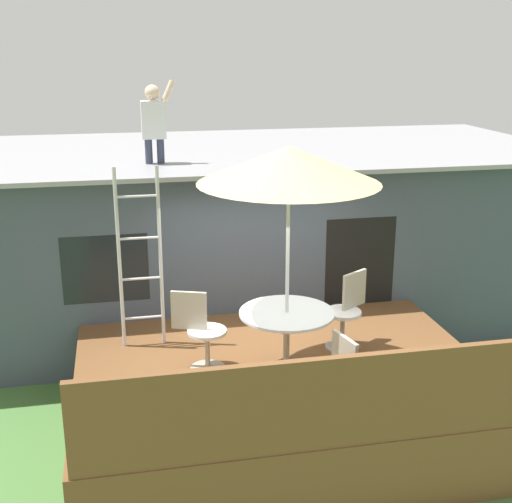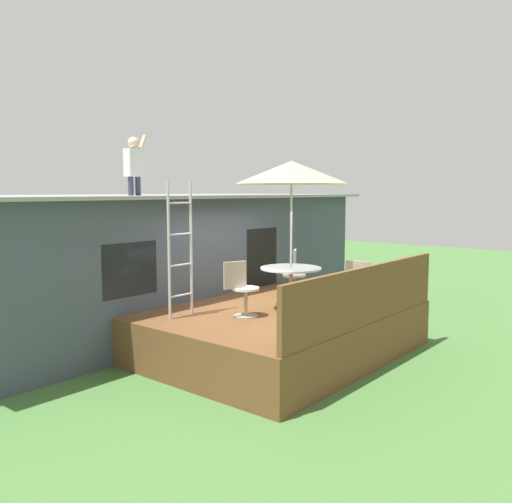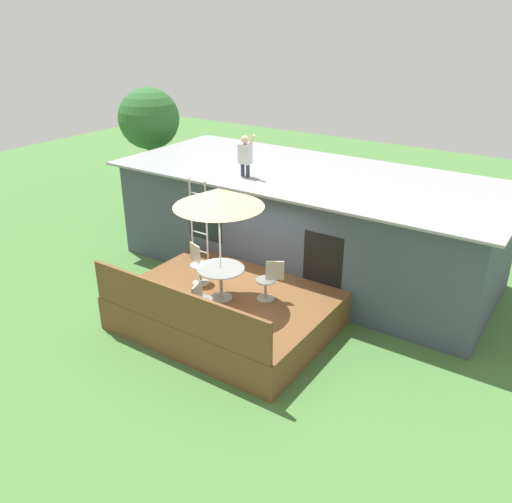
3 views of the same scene
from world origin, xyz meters
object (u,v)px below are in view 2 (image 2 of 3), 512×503
object	(u,v)px
patio_table	(291,277)
step_ladder	(180,250)
patio_umbrella	(292,173)
person_figure	(134,162)
patio_chair_left	(242,289)
patio_chair_right	(294,275)
patio_chair_near	(350,289)

from	to	relation	value
patio_table	step_ladder	size ratio (longest dim) A/B	0.47
patio_umbrella	person_figure	world-z (taller)	person_figure
step_ladder	patio_table	bearing A→B (deg)	-36.44
step_ladder	patio_chair_left	size ratio (longest dim) A/B	2.39
patio_chair_right	patio_chair_near	xyz separation A→B (m)	(-0.64, -1.56, 0.00)
patio_table	patio_umbrella	bearing A→B (deg)	0.00
patio_chair_left	step_ladder	bearing A→B (deg)	146.70
person_figure	patio_chair_right	distance (m)	3.62
person_figure	patio_chair_near	xyz separation A→B (m)	(1.43, -3.66, -2.11)
patio_table	patio_umbrella	size ratio (longest dim) A/B	0.41
patio_umbrella	patio_table	bearing A→B (deg)	0.00
patio_chair_right	patio_chair_near	size ratio (longest dim) A/B	1.00
step_ladder	patio_chair_left	distance (m)	1.19
patio_table	patio_umbrella	distance (m)	1.76
person_figure	patio_table	bearing A→B (deg)	-65.92
person_figure	patio_chair_left	bearing A→B (deg)	-83.15
patio_umbrella	step_ladder	bearing A→B (deg)	143.56
person_figure	patio_chair_left	xyz separation A→B (m)	(0.28, -2.33, -2.11)
step_ladder	patio_chair_left	xyz separation A→B (m)	(0.60, -0.79, -0.64)
step_ladder	person_figure	world-z (taller)	person_figure
patio_chair_left	patio_chair_near	world-z (taller)	same
patio_chair_left	patio_chair_near	bearing A→B (deg)	-29.53
person_figure	step_ladder	bearing A→B (deg)	-101.83
patio_umbrella	person_figure	distance (m)	2.92
step_ladder	patio_chair_right	bearing A→B (deg)	-13.01
patio_umbrella	patio_chair_left	xyz separation A→B (m)	(-0.91, 0.32, -1.89)
patio_chair_right	patio_chair_near	world-z (taller)	same
patio_table	patio_umbrella	xyz separation A→B (m)	(0.00, 0.00, 1.76)
patio_table	person_figure	bearing A→B (deg)	114.08
patio_table	patio_chair_left	world-z (taller)	patio_chair_left
patio_chair_left	patio_chair_near	xyz separation A→B (m)	(1.15, -1.32, 0.00)
patio_table	step_ladder	world-z (taller)	step_ladder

